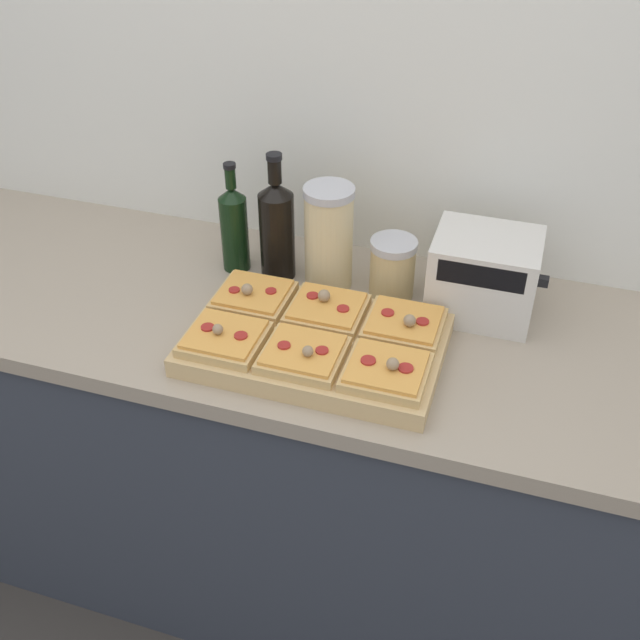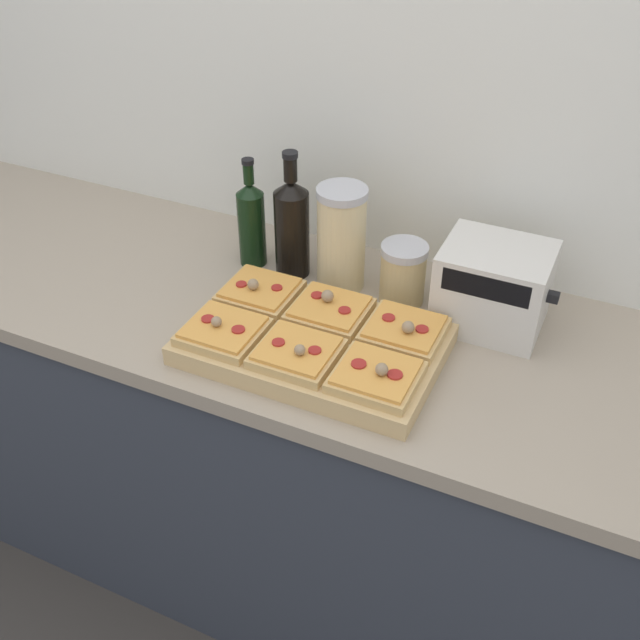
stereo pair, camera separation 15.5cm
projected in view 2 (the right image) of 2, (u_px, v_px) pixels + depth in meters
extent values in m
cube|color=silver|center=(380.00, 124.00, 1.74)|extent=(6.00, 0.06, 2.50)
cube|color=#333842|center=(316.00, 465.00, 1.96)|extent=(2.60, 0.64, 0.89)
cube|color=gray|center=(316.00, 322.00, 1.68)|extent=(2.63, 0.67, 0.04)
cube|color=tan|center=(314.00, 344.00, 1.55)|extent=(0.52, 0.33, 0.04)
cube|color=tan|center=(260.00, 293.00, 1.65)|extent=(0.16, 0.15, 0.02)
cube|color=gold|center=(260.00, 287.00, 1.64)|extent=(0.14, 0.13, 0.01)
cylinder|color=maroon|center=(241.00, 284.00, 1.64)|extent=(0.02, 0.02, 0.00)
cylinder|color=maroon|center=(277.00, 288.00, 1.63)|extent=(0.02, 0.02, 0.00)
sphere|color=#937A5B|center=(253.00, 284.00, 1.62)|extent=(0.02, 0.02, 0.02)
cube|color=tan|center=(330.00, 311.00, 1.59)|extent=(0.16, 0.15, 0.02)
cube|color=gold|center=(330.00, 306.00, 1.58)|extent=(0.14, 0.13, 0.01)
cylinder|color=maroon|center=(317.00, 295.00, 1.61)|extent=(0.03, 0.03, 0.00)
cylinder|color=maroon|center=(345.00, 310.00, 1.56)|extent=(0.03, 0.03, 0.00)
sphere|color=#937A5B|center=(327.00, 296.00, 1.58)|extent=(0.03, 0.03, 0.03)
cube|color=tan|center=(404.00, 331.00, 1.54)|extent=(0.16, 0.15, 0.02)
cube|color=gold|center=(405.00, 326.00, 1.53)|extent=(0.14, 0.13, 0.01)
cylinder|color=maroon|center=(389.00, 318.00, 1.54)|extent=(0.03, 0.03, 0.00)
cylinder|color=maroon|center=(422.00, 329.00, 1.51)|extent=(0.03, 0.03, 0.00)
sphere|color=#937A5B|center=(408.00, 327.00, 1.50)|extent=(0.03, 0.03, 0.03)
cube|color=tan|center=(223.00, 332.00, 1.53)|extent=(0.16, 0.15, 0.02)
cube|color=gold|center=(223.00, 327.00, 1.52)|extent=(0.14, 0.13, 0.01)
cylinder|color=maroon|center=(208.00, 319.00, 1.54)|extent=(0.03, 0.03, 0.00)
cylinder|color=maroon|center=(238.00, 329.00, 1.51)|extent=(0.03, 0.03, 0.00)
sphere|color=#937A5B|center=(216.00, 322.00, 1.51)|extent=(0.02, 0.02, 0.02)
cube|color=tan|center=(297.00, 354.00, 1.48)|extent=(0.16, 0.15, 0.02)
cube|color=gold|center=(297.00, 348.00, 1.47)|extent=(0.14, 0.13, 0.01)
cylinder|color=maroon|center=(278.00, 342.00, 1.47)|extent=(0.03, 0.03, 0.00)
cylinder|color=maroon|center=(315.00, 350.00, 1.45)|extent=(0.03, 0.03, 0.00)
sphere|color=#937A5B|center=(300.00, 350.00, 1.44)|extent=(0.02, 0.02, 0.02)
cube|color=tan|center=(376.00, 377.00, 1.42)|extent=(0.16, 0.15, 0.02)
cube|color=gold|center=(377.00, 372.00, 1.41)|extent=(0.14, 0.13, 0.01)
cylinder|color=maroon|center=(359.00, 364.00, 1.42)|extent=(0.03, 0.03, 0.00)
cylinder|color=maroon|center=(395.00, 375.00, 1.40)|extent=(0.03, 0.03, 0.00)
sphere|color=#937A5B|center=(382.00, 369.00, 1.39)|extent=(0.02, 0.02, 0.02)
cylinder|color=black|center=(252.00, 229.00, 1.79)|extent=(0.07, 0.07, 0.19)
cone|color=black|center=(249.00, 189.00, 1.73)|extent=(0.07, 0.07, 0.03)
cylinder|color=black|center=(248.00, 174.00, 1.71)|extent=(0.03, 0.03, 0.05)
cylinder|color=black|center=(248.00, 161.00, 1.69)|extent=(0.03, 0.03, 0.01)
cylinder|color=black|center=(292.00, 234.00, 1.75)|extent=(0.08, 0.08, 0.21)
cone|color=black|center=(291.00, 187.00, 1.68)|extent=(0.08, 0.08, 0.03)
cylinder|color=black|center=(290.00, 169.00, 1.65)|extent=(0.03, 0.03, 0.06)
cylinder|color=black|center=(290.00, 155.00, 1.63)|extent=(0.04, 0.04, 0.01)
cylinder|color=beige|center=(341.00, 242.00, 1.70)|extent=(0.11, 0.11, 0.23)
cylinder|color=#B2B2B7|center=(342.00, 192.00, 1.63)|extent=(0.12, 0.12, 0.02)
cylinder|color=tan|center=(403.00, 277.00, 1.68)|extent=(0.10, 0.10, 0.12)
cylinder|color=#B2B2B7|center=(405.00, 250.00, 1.64)|extent=(0.11, 0.11, 0.02)
cube|color=beige|center=(493.00, 287.00, 1.60)|extent=(0.23, 0.19, 0.18)
cube|color=black|center=(486.00, 287.00, 1.50)|extent=(0.18, 0.01, 0.05)
cube|color=black|center=(553.00, 297.00, 1.55)|extent=(0.02, 0.02, 0.02)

